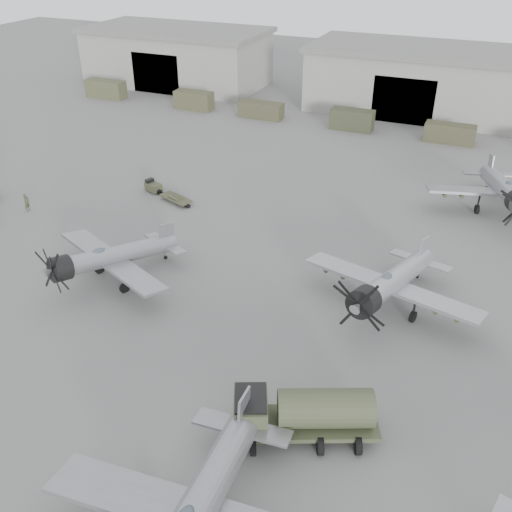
% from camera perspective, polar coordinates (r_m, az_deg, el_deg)
% --- Properties ---
extents(ground, '(220.00, 220.00, 0.00)m').
position_cam_1_polar(ground, '(34.20, -4.14, -13.77)').
color(ground, slate).
rests_on(ground, ground).
extents(hangar_left, '(29.00, 14.80, 8.70)m').
position_cam_1_polar(hangar_left, '(98.99, -7.88, 19.21)').
color(hangar_left, gray).
rests_on(hangar_left, ground).
extents(hangar_center, '(29.00, 14.80, 8.70)m').
position_cam_1_polar(hangar_center, '(86.37, 15.49, 16.72)').
color(hangar_center, gray).
rests_on(hangar_center, ground).
extents(support_truck_0, '(6.18, 2.20, 2.62)m').
position_cam_1_polar(support_truck_0, '(93.23, -14.78, 15.85)').
color(support_truck_0, '#44472E').
rests_on(support_truck_0, ground).
extents(support_truck_1, '(5.54, 2.20, 2.52)m').
position_cam_1_polar(support_truck_1, '(85.05, -6.23, 15.23)').
color(support_truck_1, '#41422B').
rests_on(support_truck_1, ground).
extents(support_truck_2, '(6.10, 2.20, 2.15)m').
position_cam_1_polar(support_truck_2, '(80.68, 0.50, 14.40)').
color(support_truck_2, '#3E3E28').
rests_on(support_truck_2, ground).
extents(support_truck_3, '(5.55, 2.20, 2.61)m').
position_cam_1_polar(support_truck_3, '(76.79, 9.56, 13.30)').
color(support_truck_3, '#343925').
rests_on(support_truck_3, ground).
extents(support_truck_4, '(6.00, 2.20, 2.24)m').
position_cam_1_polar(support_truck_4, '(75.06, 18.80, 11.54)').
color(support_truck_4, '#3E3E28').
rests_on(support_truck_4, ground).
extents(aircraft_mid_1, '(11.75, 10.64, 4.80)m').
position_cam_1_polar(aircraft_mid_1, '(43.64, -14.68, -0.20)').
color(aircraft_mid_1, gray).
rests_on(aircraft_mid_1, ground).
extents(aircraft_mid_2, '(12.95, 11.66, 5.15)m').
position_cam_1_polar(aircraft_mid_2, '(40.07, 13.20, -2.73)').
color(aircraft_mid_2, '#9FA3A8').
rests_on(aircraft_mid_2, ground).
extents(aircraft_far_1, '(13.83, 12.45, 5.52)m').
position_cam_1_polar(aircraft_far_1, '(56.91, 23.68, 6.03)').
color(aircraft_far_1, gray).
rests_on(aircraft_far_1, ground).
extents(fuel_tanker, '(7.95, 5.50, 2.93)m').
position_cam_1_polar(fuel_tanker, '(31.03, 4.85, -15.22)').
color(fuel_tanker, '#3B412A').
rests_on(fuel_tanker, ground).
extents(tug_trailer, '(6.19, 3.29, 1.24)m').
position_cam_1_polar(tug_trailer, '(57.70, -9.41, 6.41)').
color(tug_trailer, '#393C27').
rests_on(tug_trailer, ground).
extents(ground_crew, '(0.50, 0.69, 1.74)m').
position_cam_1_polar(ground_crew, '(57.81, -21.96, 4.98)').
color(ground_crew, '#3E402A').
rests_on(ground_crew, ground).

